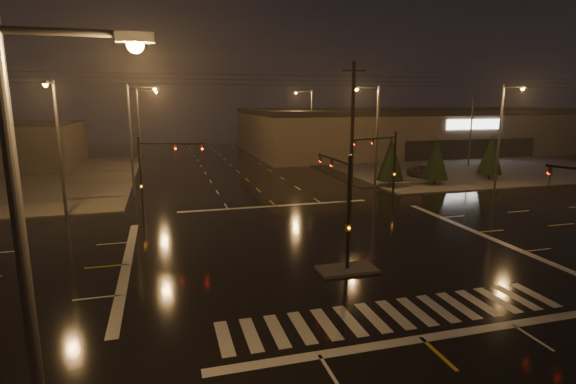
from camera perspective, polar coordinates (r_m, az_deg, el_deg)
name	(u,v)px	position (r m, az deg, el deg)	size (l,w,h in m)	color
ground	(321,247)	(27.15, 4.17, -6.95)	(140.00, 140.00, 0.00)	black
sidewalk_ne	(450,162)	(67.20, 19.83, 3.57)	(36.00, 36.00, 0.12)	#46433E
median_island	(347,269)	(23.63, 7.50, -9.70)	(3.00, 1.60, 0.15)	#46433E
crosswalk	(395,314)	(19.56, 13.43, -14.86)	(15.00, 2.60, 0.01)	beige
stop_bar_near	(422,339)	(18.05, 16.63, -17.41)	(16.00, 0.50, 0.01)	beige
stop_bar_far	(276,206)	(37.28, -1.55, -1.78)	(16.00, 0.50, 0.01)	beige
parking_lot	(489,163)	(68.68, 24.21, 3.38)	(50.00, 24.00, 0.08)	black
retail_building	(420,128)	(82.87, 16.46, 7.80)	(60.20, 28.30, 7.20)	#716150
signal_mast_median	(342,196)	(23.40, 6.85, -0.49)	(0.25, 4.59, 6.00)	black
signal_mast_ne	(386,158)	(39.20, 12.37, 4.24)	(4.84, 1.86, 6.00)	black
signal_mast_nw	(154,167)	(34.67, -16.65, 3.10)	(4.84, 1.86, 6.00)	black
streetlight_0	(40,249)	(9.90, -28.96, -6.36)	(2.77, 0.32, 10.00)	#38383A
streetlight_1	(134,133)	(42.35, -18.98, 7.15)	(2.77, 0.32, 10.00)	#38383A
streetlight_2	(141,124)	(58.31, -18.15, 8.24)	(2.77, 0.32, 10.00)	#38383A
streetlight_3	(374,130)	(44.98, 10.88, 7.79)	(2.77, 0.32, 10.00)	#38383A
streetlight_4	(310,121)	(63.49, 2.76, 9.02)	(2.77, 0.32, 10.00)	#38383A
streetlight_5	(58,140)	(36.21, -27.20, 5.86)	(0.32, 2.77, 10.00)	#38383A
streetlight_6	(502,131)	(47.00, 25.56, 7.03)	(0.32, 2.77, 10.00)	#38383A
utility_pole_1	(352,128)	(41.80, 8.18, 8.05)	(2.20, 0.32, 12.00)	black
conifer_0	(391,159)	(46.28, 12.92, 4.13)	(2.75, 2.75, 5.00)	black
conifer_1	(436,158)	(48.39, 18.27, 4.06)	(2.66, 2.66, 4.86)	black
conifer_2	(491,155)	(53.77, 24.34, 4.31)	(2.65, 2.65, 4.85)	black
car_parked	(425,172)	(52.09, 17.01, 2.40)	(1.81, 4.49, 1.53)	black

